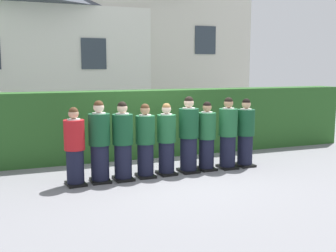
# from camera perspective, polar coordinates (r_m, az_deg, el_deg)

# --- Properties ---
(ground_plane) EXTENTS (60.00, 60.00, 0.00)m
(ground_plane) POSITION_cam_1_polar(r_m,az_deg,el_deg) (8.70, 0.00, -6.86)
(ground_plane) COLOR slate
(student_in_red_blazer) EXTENTS (0.40, 0.47, 1.53)m
(student_in_red_blazer) POSITION_cam_1_polar(r_m,az_deg,el_deg) (7.97, -13.08, -3.13)
(student_in_red_blazer) COLOR black
(student_in_red_blazer) RESTS_ON ground
(student_front_row_1) EXTENTS (0.43, 0.51, 1.64)m
(student_front_row_1) POSITION_cam_1_polar(r_m,az_deg,el_deg) (8.09, -9.67, -2.47)
(student_front_row_1) COLOR black
(student_front_row_1) RESTS_ON ground
(student_front_row_2) EXTENTS (0.42, 0.48, 1.61)m
(student_front_row_2) POSITION_cam_1_polar(r_m,az_deg,el_deg) (8.17, -6.42, -2.40)
(student_front_row_2) COLOR black
(student_front_row_2) RESTS_ON ground
(student_front_row_3) EXTENTS (0.40, 0.45, 1.54)m
(student_front_row_3) POSITION_cam_1_polar(r_m,az_deg,el_deg) (8.36, -3.23, -2.35)
(student_front_row_3) COLOR black
(student_front_row_3) RESTS_ON ground
(student_front_row_4) EXTENTS (0.40, 0.47, 1.53)m
(student_front_row_4) POSITION_cam_1_polar(r_m,az_deg,el_deg) (8.55, -0.23, -2.12)
(student_front_row_4) COLOR black
(student_front_row_4) RESTS_ON ground
(student_front_row_5) EXTENTS (0.43, 0.53, 1.66)m
(student_front_row_5) POSITION_cam_1_polar(r_m,az_deg,el_deg) (8.76, 2.93, -1.46)
(student_front_row_5) COLOR black
(student_front_row_5) RESTS_ON ground
(student_front_row_6) EXTENTS (0.40, 0.49, 1.54)m
(student_front_row_6) POSITION_cam_1_polar(r_m,az_deg,el_deg) (8.98, 5.50, -1.65)
(student_front_row_6) COLOR black
(student_front_row_6) RESTS_ON ground
(student_front_row_7) EXTENTS (0.42, 0.47, 1.62)m
(student_front_row_7) POSITION_cam_1_polar(r_m,az_deg,el_deg) (9.18, 8.48, -1.23)
(student_front_row_7) COLOR black
(student_front_row_7) RESTS_ON ground
(student_front_row_8) EXTENTS (0.41, 0.50, 1.57)m
(student_front_row_8) POSITION_cam_1_polar(r_m,az_deg,el_deg) (9.45, 10.91, -1.15)
(student_front_row_8) COLOR black
(student_front_row_8) RESTS_ON ground
(hedge) EXTENTS (11.97, 0.70, 1.70)m
(hedge) POSITION_cam_1_polar(r_m,az_deg,el_deg) (10.31, -3.78, 0.35)
(hedge) COLOR #285623
(hedge) RESTS_ON ground
(school_building_main) EXTENTS (8.35, 4.62, 6.82)m
(school_building_main) POSITION_cam_1_polar(r_m,az_deg,el_deg) (16.90, -17.97, 12.08)
(school_building_main) COLOR silver
(school_building_main) RESTS_ON ground
(school_building_annex) EXTENTS (8.07, 3.27, 7.69)m
(school_building_annex) POSITION_cam_1_polar(r_m,az_deg,el_deg) (17.31, -2.24, 13.84)
(school_building_annex) COLOR beige
(school_building_annex) RESTS_ON ground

